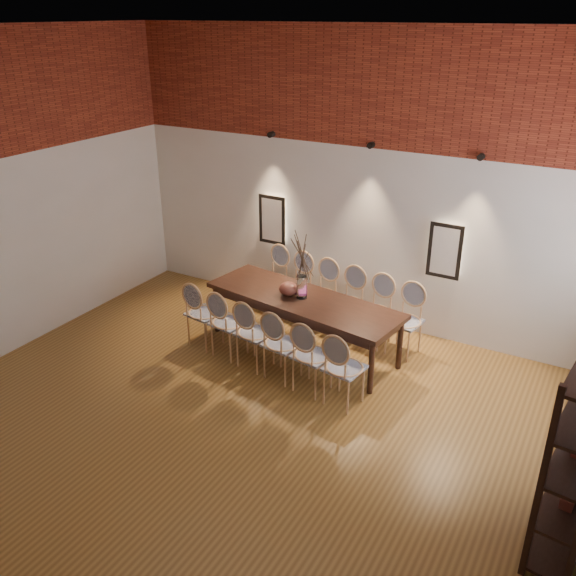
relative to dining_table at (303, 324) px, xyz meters
The scene contains 26 objects.
floor 2.34m from the dining_table, 85.86° to the right, with size 7.00×7.00×0.02m, color olive.
ceiling 4.30m from the dining_table, 85.86° to the right, with size 7.00×7.00×0.02m, color silver.
wall_back 2.06m from the dining_table, 82.43° to the left, with size 7.00×0.10×4.00m, color silver.
brick_band_back 3.11m from the dining_table, 81.99° to the left, with size 7.00×0.02×1.50m, color maroon.
niche_left 1.86m from the dining_table, 134.55° to the left, with size 0.36×0.06×0.66m, color #FFEAC6.
niche_right 2.08m from the dining_table, 38.15° to the left, with size 0.36×0.06×0.66m, color #FFEAC6.
spot_fixture_left 2.70m from the dining_table, 135.31° to the left, with size 0.08×0.08×0.10m, color black.
spot_fixture_mid 2.47m from the dining_table, 71.91° to the left, with size 0.08×0.08×0.10m, color black.
spot_fixture_right 3.02m from the dining_table, 32.42° to the left, with size 0.08×0.08×0.10m, color black.
dining_table is the anchor object (origin of this frame).
chair_near_a 1.32m from the dining_table, 155.80° to the right, with size 0.44×0.44×0.94m, color tan, non-canonical shape.
chair_near_b 0.97m from the dining_table, 141.57° to the right, with size 0.44×0.44×0.94m, color tan, non-canonical shape.
chair_near_c 0.75m from the dining_table, 115.75° to the right, with size 0.44×0.44×0.94m, color tan, non-canonical shape.
chair_near_d 0.75m from the dining_table, 80.98° to the right, with size 0.44×0.44×0.94m, color tan, non-canonical shape.
chair_near_e 0.97m from the dining_table, 55.16° to the right, with size 0.44×0.44×0.94m, color tan, non-canonical shape.
chair_near_f 1.32m from the dining_table, 40.93° to the right, with size 0.44×0.44×0.94m, color tan, non-canonical shape.
chair_far_a 1.32m from the dining_table, 139.07° to the left, with size 0.44×0.44×0.94m, color tan, non-canonical shape.
chair_far_b 0.97m from the dining_table, 124.84° to the left, with size 0.44×0.44×0.94m, color tan, non-canonical shape.
chair_far_c 0.75m from the dining_table, 99.02° to the left, with size 0.44×0.44×0.94m, color tan, non-canonical shape.
chair_far_d 0.75m from the dining_table, 64.25° to the left, with size 0.44×0.44×0.94m, color tan, non-canonical shape.
chair_far_e 0.97m from the dining_table, 38.43° to the left, with size 0.44×0.44×0.94m, color tan, non-canonical shape.
chair_far_f 1.32m from the dining_table, 24.20° to the left, with size 0.44×0.44×0.94m, color tan, non-canonical shape.
vase 0.53m from the dining_table, behind, with size 0.14×0.14×0.30m, color silver.
dried_branches 0.98m from the dining_table, behind, with size 0.50×0.50×0.70m, color #443325, non-canonical shape.
bowl 0.51m from the dining_table, behind, with size 0.24×0.24×0.18m, color brown.
book 0.46m from the dining_table, 144.23° to the left, with size 0.26×0.18×0.03m, color #8F256E.
Camera 1 is at (3.16, -3.97, 4.13)m, focal length 38.00 mm.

